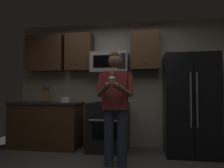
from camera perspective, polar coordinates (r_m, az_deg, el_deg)
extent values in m
cube|color=#B7AD99|center=(4.47, 1.89, 0.04)|extent=(4.40, 0.10, 2.60)
cube|color=black|center=(4.16, -0.91, -11.42)|extent=(0.76, 0.66, 0.92)
cube|color=black|center=(3.84, -1.83, -12.79)|extent=(0.48, 0.01, 0.28)
cylinder|color=#99999E|center=(3.78, -1.90, -9.88)|extent=(0.60, 0.03, 0.03)
cylinder|color=black|center=(4.01, -3.80, -5.05)|extent=(0.18, 0.18, 0.01)
cylinder|color=black|center=(3.94, 1.32, -5.10)|extent=(0.18, 0.18, 0.01)
cylinder|color=black|center=(4.28, -2.94, -4.87)|extent=(0.18, 0.18, 0.01)
cylinder|color=black|center=(4.22, 1.86, -4.91)|extent=(0.18, 0.18, 0.01)
cube|color=#9EA0A5|center=(4.26, -0.60, 5.82)|extent=(0.74, 0.40, 0.40)
cube|color=black|center=(4.08, -2.36, 6.18)|extent=(0.40, 0.01, 0.24)
cube|color=black|center=(4.02, 2.56, 6.30)|extent=(0.16, 0.01, 0.30)
cube|color=black|center=(4.07, 20.32, -5.24)|extent=(0.90, 0.72, 1.80)
cylinder|color=gray|center=(3.69, 20.63, -4.00)|extent=(0.02, 0.02, 0.90)
cylinder|color=gray|center=(3.71, 22.15, -3.97)|extent=(0.02, 0.02, 0.90)
cube|color=black|center=(3.72, 21.38, -5.52)|extent=(0.01, 0.01, 1.74)
cube|color=#4C301C|center=(4.79, -17.38, 7.81)|extent=(0.80, 0.34, 0.76)
sphere|color=brown|center=(4.59, -18.44, 5.09)|extent=(0.03, 0.03, 0.03)
cube|color=#4C301C|center=(4.50, -8.75, 8.37)|extent=(0.55, 0.34, 0.76)
sphere|color=brown|center=(4.30, -9.52, 5.51)|extent=(0.03, 0.03, 0.03)
cube|color=#4C301C|center=(4.29, 8.89, 8.91)|extent=(0.55, 0.34, 0.76)
sphere|color=brown|center=(4.07, 8.88, 5.95)|extent=(0.03, 0.03, 0.03)
cube|color=#4C301C|center=(4.59, -17.33, -10.69)|extent=(1.40, 0.62, 0.88)
cube|color=#2D2D33|center=(4.54, -17.27, -4.95)|extent=(1.44, 0.66, 0.04)
cube|color=brown|center=(4.49, -17.40, -3.32)|extent=(0.16, 0.15, 0.24)
cylinder|color=black|center=(4.50, -18.12, -1.34)|extent=(0.02, 0.04, 0.09)
cylinder|color=black|center=(4.48, -17.70, -1.34)|extent=(0.02, 0.04, 0.09)
cylinder|color=black|center=(4.46, -17.28, -1.34)|extent=(0.02, 0.04, 0.09)
cylinder|color=black|center=(4.45, -16.86, -1.34)|extent=(0.02, 0.04, 0.09)
cylinder|color=white|center=(4.36, -12.69, -4.24)|extent=(0.21, 0.21, 0.09)
torus|color=white|center=(4.36, -12.68, -3.63)|extent=(0.21, 0.21, 0.01)
cylinder|color=#383F59|center=(3.33, -0.82, -14.24)|extent=(0.15, 0.15, 0.86)
cylinder|color=#383F59|center=(3.30, 2.70, -14.34)|extent=(0.15, 0.15, 0.86)
cube|color=maroon|center=(3.24, 0.92, -1.76)|extent=(0.38, 0.22, 0.58)
sphere|color=brown|center=(3.28, 0.92, 6.30)|extent=(0.22, 0.22, 0.22)
sphere|color=#382314|center=(3.30, 0.94, 7.14)|extent=(0.20, 0.20, 0.20)
cylinder|color=maroon|center=(3.26, -3.08, -0.09)|extent=(0.15, 0.18, 0.35)
cylinder|color=brown|center=(3.08, -2.36, -1.76)|extent=(0.26, 0.33, 0.21)
sphere|color=brown|center=(2.94, -1.16, -0.40)|extent=(0.09, 0.09, 0.09)
cylinder|color=maroon|center=(3.19, 4.84, -0.04)|extent=(0.15, 0.18, 0.35)
cylinder|color=brown|center=(3.04, 3.19, -1.75)|extent=(0.26, 0.33, 0.21)
sphere|color=brown|center=(2.92, 1.16, -0.39)|extent=(0.09, 0.09, 0.09)
cylinder|color=#A87F56|center=(2.91, -0.07, 0.55)|extent=(0.08, 0.08, 0.06)
ellipsoid|color=white|center=(2.91, -0.07, 1.52)|extent=(0.09, 0.09, 0.06)
cylinder|color=#4CBF66|center=(2.91, 0.21, 2.45)|extent=(0.01, 0.01, 0.06)
ellipsoid|color=#FFD159|center=(2.92, 0.21, 3.19)|extent=(0.01, 0.01, 0.02)
cylinder|color=#F2D84C|center=(2.92, -0.36, 2.45)|extent=(0.01, 0.01, 0.06)
ellipsoid|color=#FFD159|center=(2.92, -0.36, 3.18)|extent=(0.01, 0.01, 0.02)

